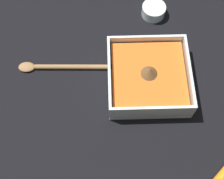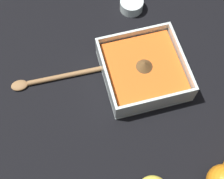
% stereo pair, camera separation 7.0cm
% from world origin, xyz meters
% --- Properties ---
extents(ground_plane, '(4.00, 4.00, 0.00)m').
position_xyz_m(ground_plane, '(0.00, 0.00, 0.00)').
color(ground_plane, black).
extents(square_dish, '(0.19, 0.19, 0.06)m').
position_xyz_m(square_dish, '(0.01, 0.04, 0.02)').
color(square_dish, silver).
rests_on(square_dish, ground_plane).
extents(spice_bowl, '(0.06, 0.06, 0.03)m').
position_xyz_m(spice_bowl, '(0.21, 0.01, 0.01)').
color(spice_bowl, silver).
rests_on(spice_bowl, ground_plane).
extents(wooden_spoon, '(0.03, 0.23, 0.01)m').
position_xyz_m(wooden_spoon, '(0.05, 0.25, 0.01)').
color(wooden_spoon, olive).
rests_on(wooden_spoon, ground_plane).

